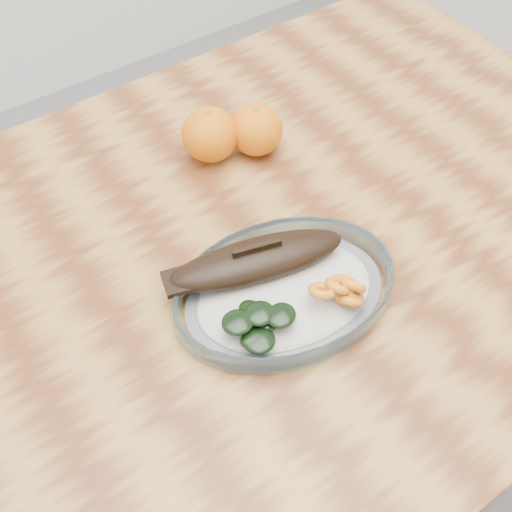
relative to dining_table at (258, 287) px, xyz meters
name	(u,v)px	position (x,y,z in m)	size (l,w,h in m)	color
ground	(257,463)	(0.00, 0.00, -0.65)	(3.00, 3.00, 0.00)	slate
dining_table	(258,287)	(0.00, 0.00, 0.00)	(1.20, 0.80, 0.75)	brown
plated_meal	(284,288)	(-0.03, -0.09, 0.12)	(0.57, 0.57, 0.08)	white
orange_left	(210,135)	(0.04, 0.17, 0.14)	(0.08, 0.08, 0.08)	#DB6204
orange_right	(256,130)	(0.10, 0.15, 0.14)	(0.08, 0.08, 0.08)	#DB6204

